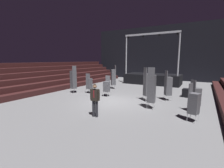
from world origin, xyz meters
name	(u,v)px	position (x,y,z in m)	size (l,w,h in m)	color
ground_plane	(113,102)	(0.00, 0.00, -0.05)	(22.00, 30.00, 0.10)	slate
arena_end_wall	(163,53)	(0.00, 15.00, 4.00)	(22.00, 0.30, 8.00)	black
bleacher_bank_left	(45,76)	(-8.75, 1.00, 1.35)	(4.50, 24.00, 2.70)	black
stage_riser	(152,78)	(0.00, 9.97, 0.71)	(6.67, 3.06, 6.03)	black
man_with_tie	(95,98)	(0.70, -3.16, 1.01)	(0.57, 0.28, 1.78)	black
chair_stack_front_left	(151,88)	(2.84, -0.27, 1.28)	(0.45, 0.45, 2.56)	#B2B5BA
chair_stack_front_right	(107,86)	(-1.31, 1.21, 0.86)	(0.46, 0.46, 1.71)	#B2B5BA
chair_stack_mid_left	(147,84)	(2.04, 1.40, 1.24)	(0.62, 0.62, 2.48)	#B2B5BA
chair_stack_mid_right	(194,103)	(5.22, -1.29, 0.94)	(0.55, 0.55, 1.88)	#B2B5BA
chair_stack_mid_centre	(89,83)	(-3.36, 1.50, 0.90)	(0.47, 0.47, 1.79)	#B2B5BA
chair_stack_rear_left	(73,79)	(-4.69, 0.90, 1.24)	(0.52, 0.52, 2.48)	#B2B5BA
chair_stack_rear_right	(168,86)	(3.33, 2.34, 1.11)	(0.61, 0.61, 2.22)	#B2B5BA
chair_stack_rear_centre	(195,96)	(5.21, 0.31, 0.94)	(0.62, 0.62, 1.88)	#B2B5BA
chair_stack_aisle_left	(113,77)	(-2.57, 4.55, 1.24)	(0.62, 0.62, 2.48)	#B2B5BA
equipment_road_case	(189,93)	(4.59, 4.24, 0.34)	(0.90, 0.60, 0.68)	black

